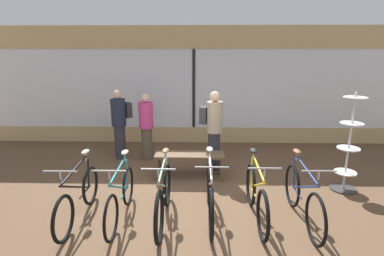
{
  "coord_description": "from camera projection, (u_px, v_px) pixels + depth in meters",
  "views": [
    {
      "loc": [
        0.15,
        -4.53,
        2.56
      ],
      "look_at": [
        0.0,
        1.65,
        0.95
      ],
      "focal_mm": 28.0,
      "sensor_mm": 36.0,
      "label": 1
    }
  ],
  "objects": [
    {
      "name": "ground_plane",
      "position": [
        190.0,
        207.0,
        5.03
      ],
      "size": [
        24.0,
        24.0,
        0.0
      ],
      "primitive_type": "plane",
      "color": "brown"
    },
    {
      "name": "shop_back_wall",
      "position": [
        194.0,
        85.0,
        8.22
      ],
      "size": [
        12.0,
        0.08,
        3.2
      ],
      "color": "tan",
      "rests_on": "ground_plane"
    },
    {
      "name": "bicycle_far_left",
      "position": [
        79.0,
        197.0,
        4.6
      ],
      "size": [
        0.46,
        1.71,
        1.01
      ],
      "color": "black",
      "rests_on": "ground_plane"
    },
    {
      "name": "bicycle_left",
      "position": [
        121.0,
        197.0,
        4.6
      ],
      "size": [
        0.46,
        1.66,
        1.01
      ],
      "color": "black",
      "rests_on": "ground_plane"
    },
    {
      "name": "bicycle_center_left",
      "position": [
        164.0,
        197.0,
        4.55
      ],
      "size": [
        0.46,
        1.75,
        1.05
      ],
      "color": "black",
      "rests_on": "ground_plane"
    },
    {
      "name": "bicycle_center_right",
      "position": [
        210.0,
        194.0,
        4.63
      ],
      "size": [
        0.46,
        1.74,
        1.05
      ],
      "color": "black",
      "rests_on": "ground_plane"
    },
    {
      "name": "bicycle_right",
      "position": [
        256.0,
        196.0,
        4.59
      ],
      "size": [
        0.46,
        1.71,
        1.04
      ],
      "color": "black",
      "rests_on": "ground_plane"
    },
    {
      "name": "bicycle_far_right",
      "position": [
        303.0,
        197.0,
        4.53
      ],
      "size": [
        0.46,
        1.76,
        1.04
      ],
      "color": "black",
      "rests_on": "ground_plane"
    },
    {
      "name": "accessory_rack",
      "position": [
        348.0,
        151.0,
        5.49
      ],
      "size": [
        0.48,
        0.48,
        1.86
      ],
      "color": "#333333",
      "rests_on": "ground_plane"
    },
    {
      "name": "display_bench",
      "position": [
        190.0,
        158.0,
        6.11
      ],
      "size": [
        1.4,
        0.44,
        0.52
      ],
      "color": "brown",
      "rests_on": "ground_plane"
    },
    {
      "name": "customer_near_rack",
      "position": [
        120.0,
        122.0,
        7.13
      ],
      "size": [
        0.54,
        0.54,
        1.67
      ],
      "color": "#2D2D38",
      "rests_on": "ground_plane"
    },
    {
      "name": "customer_by_window",
      "position": [
        214.0,
        128.0,
        6.45
      ],
      "size": [
        0.53,
        0.41,
        1.73
      ],
      "color": "#2D2D38",
      "rests_on": "ground_plane"
    },
    {
      "name": "customer_mid_floor",
      "position": [
        146.0,
        126.0,
        7.09
      ],
      "size": [
        0.47,
        0.47,
        1.59
      ],
      "color": "brown",
      "rests_on": "ground_plane"
    }
  ]
}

